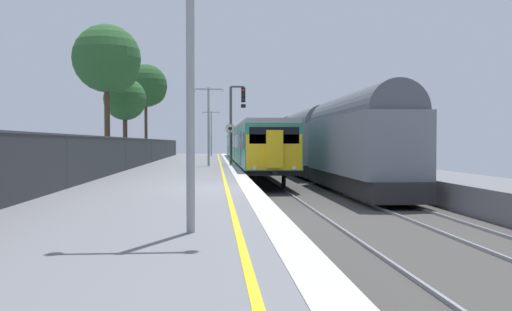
# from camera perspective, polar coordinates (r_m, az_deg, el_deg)

# --- Properties ---
(ground) EXTENTS (17.40, 110.00, 1.21)m
(ground) POSITION_cam_1_polar(r_m,az_deg,el_deg) (18.43, 6.33, -5.16)
(ground) COLOR slate
(commuter_train_at_platform) EXTENTS (2.83, 39.48, 3.81)m
(commuter_train_at_platform) POSITION_cam_1_polar(r_m,az_deg,el_deg) (45.77, -0.72, 1.08)
(commuter_train_at_platform) COLOR #2D846B
(commuter_train_at_platform) RESTS_ON ground
(freight_train_adjacent_track) EXTENTS (2.60, 42.32, 4.81)m
(freight_train_adjacent_track) POSITION_cam_1_polar(r_m,az_deg,el_deg) (41.08, 5.31, 1.56)
(freight_train_adjacent_track) COLOR #232326
(freight_train_adjacent_track) RESTS_ON ground
(signal_gantry) EXTENTS (1.10, 0.24, 5.32)m
(signal_gantry) POSITION_cam_1_polar(r_m,az_deg,el_deg) (37.60, -2.22, 4.14)
(signal_gantry) COLOR #47474C
(signal_gantry) RESTS_ON ground
(speed_limit_sign) EXTENTS (0.59, 0.08, 2.67)m
(speed_limit_sign) POSITION_cam_1_polar(r_m,az_deg,el_deg) (35.35, -2.67, 1.71)
(speed_limit_sign) COLOR #59595B
(speed_limit_sign) RESTS_ON ground
(platform_lamp_near) EXTENTS (2.00, 0.20, 5.45)m
(platform_lamp_near) POSITION_cam_1_polar(r_m,az_deg,el_deg) (9.26, -6.80, 12.25)
(platform_lamp_near) COLOR #93999E
(platform_lamp_near) RESTS_ON ground
(platform_lamp_mid) EXTENTS (2.00, 0.20, 4.94)m
(platform_lamp_mid) POSITION_cam_1_polar(r_m,az_deg,el_deg) (35.03, -4.92, 3.77)
(platform_lamp_mid) COLOR #93999E
(platform_lamp_mid) RESTS_ON ground
(platform_lamp_far) EXTENTS (2.00, 0.20, 4.91)m
(platform_lamp_far) POSITION_cam_1_polar(r_m,az_deg,el_deg) (60.93, -4.64, 2.72)
(platform_lamp_far) COLOR #93999E
(platform_lamp_far) RESTS_ON ground
(platform_back_fence) EXTENTS (0.07, 99.00, 1.75)m
(platform_back_fence) POSITION_cam_1_polar(r_m,az_deg,el_deg) (18.61, -18.95, -0.45)
(platform_back_fence) COLOR #282B2D
(platform_back_fence) RESTS_ON ground
(background_tree_left) EXTENTS (4.02, 4.02, 8.48)m
(background_tree_left) POSITION_cam_1_polar(r_m,az_deg,el_deg) (34.44, -14.94, 9.35)
(background_tree_left) COLOR #473323
(background_tree_left) RESTS_ON ground
(background_tree_centre) EXTENTS (3.97, 3.97, 8.75)m
(background_tree_centre) POSITION_cam_1_polar(r_m,az_deg,el_deg) (52.61, -11.17, 6.95)
(background_tree_centre) COLOR #473323
(background_tree_centre) RESTS_ON ground
(background_tree_right) EXTENTS (2.88, 2.88, 5.88)m
(background_tree_right) POSITION_cam_1_polar(r_m,az_deg,el_deg) (38.78, -13.39, 5.55)
(background_tree_right) COLOR #473323
(background_tree_right) RESTS_ON ground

